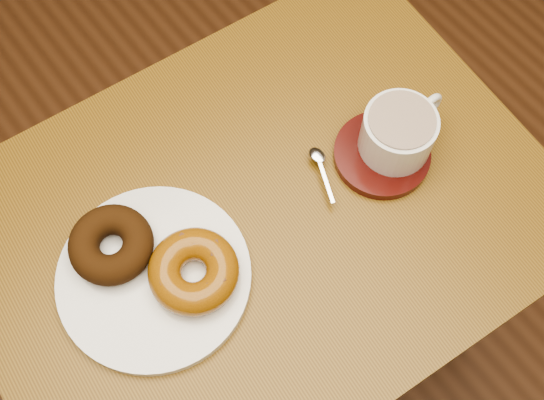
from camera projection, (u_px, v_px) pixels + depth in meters
cafe_table at (262, 245)px, 1.03m from camera, size 0.83×0.65×0.74m
donut_plate at (154, 277)px, 0.88m from camera, size 0.31×0.31×0.02m
donut_cinnamon at (111, 245)px, 0.87m from camera, size 0.13×0.13×0.04m
donut_caramel at (194, 271)px, 0.85m from camera, size 0.15×0.15×0.04m
saucer at (382, 154)px, 0.95m from camera, size 0.18×0.18×0.01m
coffee_cup at (399, 132)px, 0.92m from camera, size 0.13×0.10×0.07m
teaspoon at (319, 160)px, 0.94m from camera, size 0.04×0.08×0.01m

